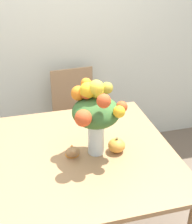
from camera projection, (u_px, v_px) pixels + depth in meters
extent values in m
cube|color=silver|center=(54.00, 20.00, 2.77)|extent=(8.00, 0.06, 2.70)
cube|color=#9E754C|center=(86.00, 153.00, 2.01)|extent=(1.10, 1.18, 0.03)
cylinder|color=#9E754C|center=(13.00, 164.00, 2.53)|extent=(0.06, 0.06, 0.74)
cylinder|color=#9E754C|center=(127.00, 146.00, 2.76)|extent=(0.06, 0.06, 0.74)
cylinder|color=silver|center=(96.00, 137.00, 1.94)|extent=(0.10, 0.10, 0.23)
cylinder|color=silver|center=(96.00, 144.00, 1.97)|extent=(0.09, 0.09, 0.12)
cylinder|color=#38662D|center=(99.00, 131.00, 1.92)|extent=(0.01, 0.00, 0.29)
cylinder|color=#38662D|center=(96.00, 130.00, 1.94)|extent=(0.01, 0.01, 0.29)
cylinder|color=#38662D|center=(93.00, 131.00, 1.93)|extent=(0.01, 0.01, 0.29)
cylinder|color=#38662D|center=(94.00, 133.00, 1.91)|extent=(0.01, 0.01, 0.29)
cylinder|color=#38662D|center=(98.00, 133.00, 1.91)|extent=(0.01, 0.01, 0.29)
ellipsoid|color=#38662D|center=(96.00, 112.00, 1.86)|extent=(0.29, 0.29, 0.17)
sphere|color=orange|center=(78.00, 93.00, 1.84)|extent=(0.09, 0.09, 0.09)
sphere|color=yellow|center=(96.00, 88.00, 1.78)|extent=(0.09, 0.09, 0.09)
sphere|color=#D64C23|center=(83.00, 118.00, 1.70)|extent=(0.10, 0.10, 0.10)
sphere|color=yellow|center=(98.00, 91.00, 1.78)|extent=(0.07, 0.07, 0.07)
sphere|color=#AD9E33|center=(107.00, 88.00, 1.80)|extent=(0.07, 0.07, 0.07)
sphere|color=#D64C23|center=(104.00, 101.00, 1.68)|extent=(0.08, 0.08, 0.08)
sphere|color=yellow|center=(88.00, 91.00, 1.80)|extent=(0.10, 0.10, 0.10)
sphere|color=orange|center=(86.00, 83.00, 1.87)|extent=(0.07, 0.07, 0.07)
sphere|color=yellow|center=(96.00, 91.00, 1.82)|extent=(0.08, 0.08, 0.08)
sphere|color=#D64C23|center=(87.00, 94.00, 1.80)|extent=(0.07, 0.07, 0.07)
sphere|color=#D64C23|center=(122.00, 107.00, 1.84)|extent=(0.07, 0.07, 0.07)
sphere|color=yellow|center=(119.00, 112.00, 1.75)|extent=(0.07, 0.07, 0.07)
ellipsoid|color=gold|center=(117.00, 145.00, 1.98)|extent=(0.11, 0.11, 0.09)
cylinder|color=brown|center=(117.00, 139.00, 1.96)|extent=(0.02, 0.02, 0.02)
ellipsoid|color=#A87A4C|center=(73.00, 152.00, 1.93)|extent=(0.09, 0.07, 0.07)
cone|color=orange|center=(72.00, 150.00, 1.95)|extent=(0.09, 0.09, 0.07)
sphere|color=#A87A4C|center=(74.00, 152.00, 1.89)|extent=(0.03, 0.03, 0.03)
cube|color=#9E7A56|center=(79.00, 124.00, 2.90)|extent=(0.45, 0.45, 0.02)
cylinder|color=#9E7A56|center=(66.00, 158.00, 2.83)|extent=(0.04, 0.04, 0.46)
cylinder|color=#9E7A56|center=(102.00, 151.00, 2.92)|extent=(0.04, 0.04, 0.46)
cylinder|color=#9E7A56|center=(58.00, 139.00, 3.11)|extent=(0.04, 0.04, 0.46)
cylinder|color=#9E7A56|center=(91.00, 133.00, 3.21)|extent=(0.04, 0.04, 0.46)
cube|color=#9E7A56|center=(72.00, 92.00, 2.96)|extent=(0.40, 0.04, 0.46)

